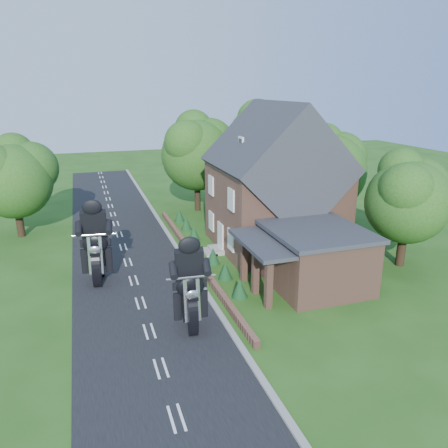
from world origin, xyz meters
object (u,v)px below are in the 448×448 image
object	(u,v)px
garden_wall	(195,257)
house	(275,187)
motorcycle_follow	(98,270)
motorcycle_lead	(191,316)
annex	(313,256)

from	to	relation	value
garden_wall	house	world-z (taller)	house
motorcycle_follow	motorcycle_lead	bearing A→B (deg)	127.85
garden_wall	motorcycle_follow	size ratio (longest dim) A/B	13.39
motorcycle_lead	motorcycle_follow	distance (m)	7.85
annex	motorcycle_follow	size ratio (longest dim) A/B	4.29
annex	motorcycle_lead	size ratio (longest dim) A/B	4.64
house	annex	bearing A→B (deg)	-95.24
motorcycle_lead	motorcycle_follow	bearing A→B (deg)	-56.12
house	motorcycle_lead	xyz separation A→B (m)	(-8.56, -9.37, -3.63)
garden_wall	motorcycle_lead	world-z (taller)	motorcycle_lead
motorcycle_follow	house	bearing A→B (deg)	-160.36
house	motorcycle_follow	bearing A→B (deg)	-168.40
house	annex	size ratio (longest dim) A/B	1.45
motorcycle_lead	motorcycle_follow	xyz separation A→B (m)	(-3.90, 6.81, 0.06)
garden_wall	motorcycle_follow	xyz separation A→B (m)	(-6.27, -1.56, 0.57)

